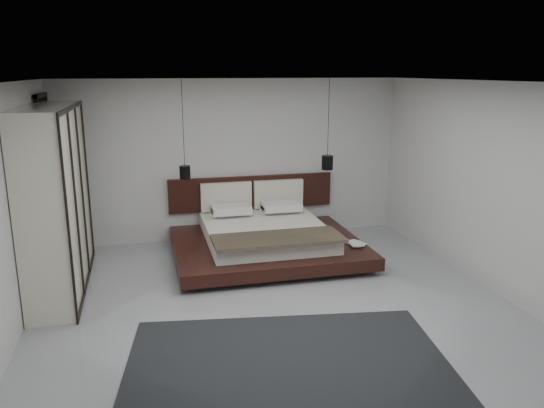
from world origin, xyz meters
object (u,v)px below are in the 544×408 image
object	(u,v)px
lattice_screen	(49,180)
pendant_right	(327,162)
rug	(289,369)
pendant_left	(185,172)
wardrobe	(56,200)
bed	(265,237)

from	to	relation	value
lattice_screen	pendant_right	bearing A→B (deg)	-0.86
rug	pendant_right	bearing A→B (deg)	65.78
pendant_left	wardrobe	bearing A→B (deg)	-148.80
lattice_screen	wardrobe	bearing A→B (deg)	-77.80
lattice_screen	pendant_right	size ratio (longest dim) A/B	1.70
pendant_right	rug	distance (m)	4.51
pendant_left	pendant_right	bearing A→B (deg)	-0.00
pendant_left	bed	bearing A→B (deg)	-21.64
bed	rug	bearing A→B (deg)	-99.05
pendant_right	wardrobe	world-z (taller)	pendant_right
lattice_screen	pendant_right	xyz separation A→B (m)	(4.49, -0.07, 0.10)
lattice_screen	bed	xyz separation A→B (m)	(3.27, -0.55, -1.00)
pendant_left	rug	bearing A→B (deg)	-80.33
pendant_right	rug	bearing A→B (deg)	-114.22
wardrobe	rug	xyz separation A→B (m)	(2.48, -2.81, -1.24)
wardrobe	rug	distance (m)	3.95
lattice_screen	pendant_left	xyz separation A→B (m)	(2.06, -0.07, 0.04)
pendant_right	wardrobe	size ratio (longest dim) A/B	0.60
lattice_screen	pendant_left	distance (m)	2.06
lattice_screen	rug	bearing A→B (deg)	-55.54
bed	pendant_right	xyz separation A→B (m)	(1.21, 0.48, 1.10)
pendant_left	rug	distance (m)	4.18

